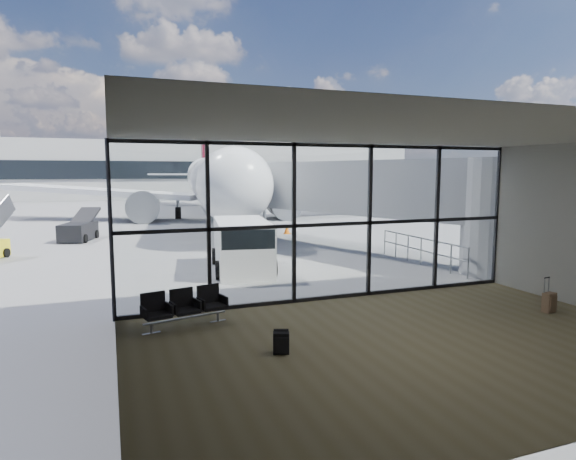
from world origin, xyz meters
TOP-DOWN VIEW (x-y plane):
  - ground at (0.00, 40.00)m, footprint 220.00×220.00m
  - lounge_shell at (0.00, -4.80)m, footprint 12.02×8.01m
  - glass_curtain_wall at (0.00, 0.00)m, footprint 12.10×0.12m
  - jet_bridge at (4.90, 7.07)m, footprint 8.00×16.50m
  - apron_railing at (5.60, 3.50)m, footprint 0.06×5.46m
  - far_terminal at (-0.59, 61.97)m, footprint 80.00×12.20m
  - tree_4 at (-21.00, 72.00)m, footprint 5.61×5.61m
  - tree_5 at (-15.00, 72.00)m, footprint 6.27×6.27m
  - seating_row at (-4.43, -1.03)m, footprint 2.04×0.98m
  - backpack at (-2.84, -3.53)m, footprint 0.38×0.37m
  - suitcase at (4.76, -3.28)m, footprint 0.38×0.30m
  - airliner at (2.06, 26.93)m, footprint 32.65×38.01m
  - service_van at (-1.41, 4.83)m, footprint 2.65×4.59m
  - belt_loader at (-7.61, 15.86)m, footprint 2.20×3.82m
  - traffic_cone_b at (2.31, 15.23)m, footprint 0.43×0.43m
  - traffic_cone_c at (3.96, 14.54)m, footprint 0.41×0.41m

SIDE VIEW (x-z plane):
  - ground at x=0.00m, z-range 0.00..0.00m
  - backpack at x=-2.84m, z-range -0.01..0.48m
  - traffic_cone_c at x=3.96m, z-range -0.01..0.57m
  - suitcase at x=4.76m, z-range -0.19..0.75m
  - traffic_cone_b at x=2.31m, z-range -0.02..0.59m
  - seating_row at x=-4.43m, z-range 0.05..0.95m
  - belt_loader at x=-7.61m, z-range -0.27..1.39m
  - apron_railing at x=5.60m, z-range 0.16..1.27m
  - service_van at x=-1.41m, z-range 0.03..1.92m
  - glass_curtain_wall at x=0.00m, z-range 0.00..4.50m
  - lounge_shell at x=0.00m, z-range 0.40..4.91m
  - jet_bridge at x=4.90m, z-range 0.59..4.92m
  - airliner at x=2.06m, z-range -1.92..7.90m
  - far_terminal at x=-0.59m, z-range -1.29..9.71m
  - tree_4 at x=-21.00m, z-range 1.22..9.29m
  - tree_5 at x=-15.00m, z-range 1.36..10.39m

